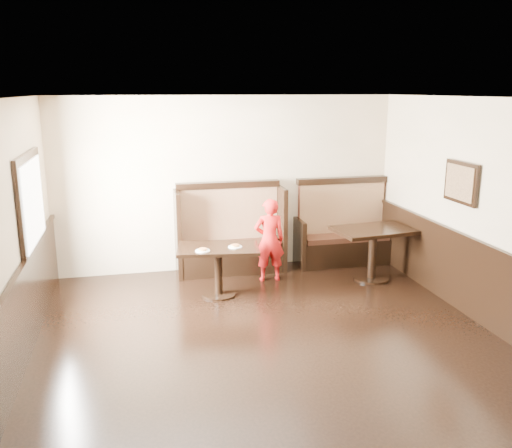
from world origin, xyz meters
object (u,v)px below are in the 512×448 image
object	(u,v)px
booth_main	(230,239)
table_neighbor	(373,241)
table_main	(218,258)
booth_neighbor	(343,235)
child	(269,240)

from	to	relation	value
booth_main	table_neighbor	world-z (taller)	booth_main
table_main	booth_neighbor	bearing A→B (deg)	32.85
booth_neighbor	table_neighbor	bearing A→B (deg)	-82.52
child	table_neighbor	bearing A→B (deg)	170.72
booth_main	child	distance (m)	0.79
table_neighbor	child	world-z (taller)	child
booth_neighbor	booth_main	bearing A→B (deg)	179.95
booth_main	table_main	bearing A→B (deg)	-108.91
booth_neighbor	table_main	size ratio (longest dim) A/B	1.34
booth_main	table_main	size ratio (longest dim) A/B	1.42
table_neighbor	booth_neighbor	bearing A→B (deg)	90.90
table_main	table_neighbor	size ratio (longest dim) A/B	0.98
booth_neighbor	table_neighbor	distance (m)	0.93
table_main	child	xyz separation A→B (m)	(0.87, 0.46, 0.09)
table_neighbor	child	bearing A→B (deg)	161.72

